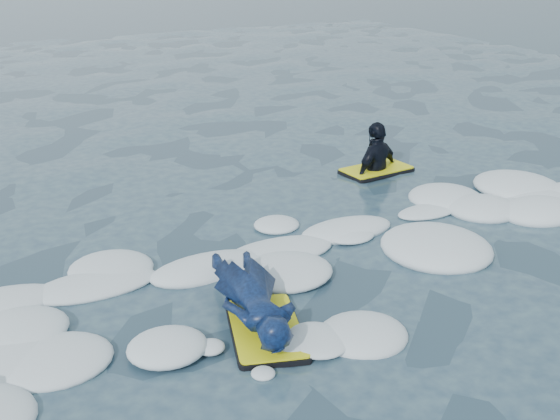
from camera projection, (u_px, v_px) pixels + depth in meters
The scene contains 4 objects.
ground at pixel (306, 321), 6.90m from camera, with size 120.00×120.00×0.00m, color #182C3A.
foam_band at pixel (260, 278), 7.75m from camera, with size 12.00×3.10×0.30m, color silver, non-canonical shape.
prone_woman_unit at pixel (255, 301), 6.76m from camera, with size 0.99×1.90×0.47m.
waiting_rider_unit at pixel (376, 173), 11.15m from camera, with size 1.17×0.72×1.68m.
Camera 1 is at (-3.01, -5.21, 3.55)m, focal length 45.00 mm.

